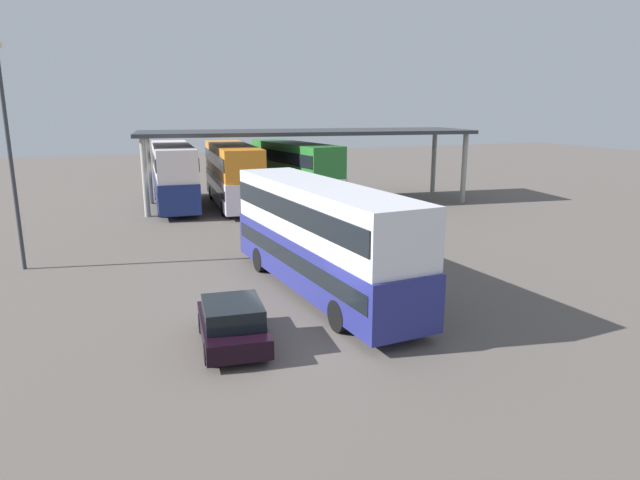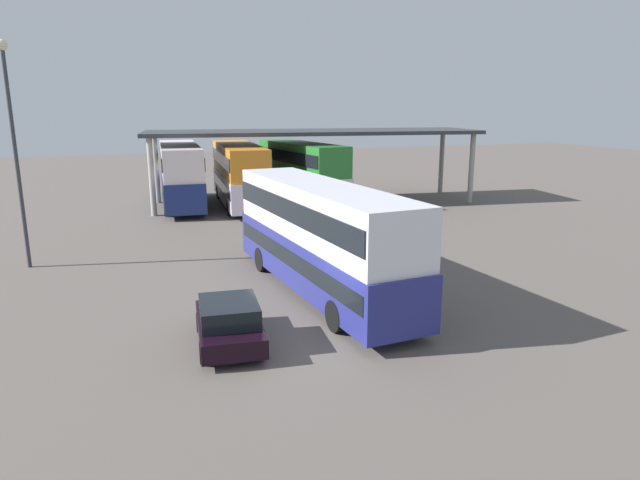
{
  "view_description": "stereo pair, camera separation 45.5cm",
  "coord_description": "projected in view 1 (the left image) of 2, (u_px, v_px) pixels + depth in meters",
  "views": [
    {
      "loc": [
        -6.77,
        -14.11,
        6.74
      ],
      "look_at": [
        0.26,
        4.2,
        2.0
      ],
      "focal_mm": 31.22,
      "sensor_mm": 36.0,
      "label": 1
    },
    {
      "loc": [
        -6.34,
        -14.27,
        6.74
      ],
      "look_at": [
        0.26,
        4.2,
        2.0
      ],
      "focal_mm": 31.22,
      "sensor_mm": 36.0,
      "label": 2
    }
  ],
  "objects": [
    {
      "name": "double_decker_mid_row",
      "position": [
        233.0,
        173.0,
        37.86
      ],
      "size": [
        3.29,
        11.15,
        4.2
      ],
      "rotation": [
        0.0,
        0.0,
        1.5
      ],
      "color": "white",
      "rests_on": "ground_plane"
    },
    {
      "name": "depot_canopy",
      "position": [
        307.0,
        135.0,
        38.55
      ],
      "size": [
        23.43,
        8.79,
        5.09
      ],
      "rotation": [
        0.0,
        0.0,
        -0.12
      ],
      "color": "#33353A",
      "rests_on": "ground_plane"
    },
    {
      "name": "double_decker_far_right",
      "position": [
        295.0,
        170.0,
        39.15
      ],
      "size": [
        3.87,
        10.51,
        4.24
      ],
      "rotation": [
        0.0,
        0.0,
        1.71
      ],
      "color": "silver",
      "rests_on": "ground_plane"
    },
    {
      "name": "parked_hatchback",
      "position": [
        233.0,
        323.0,
        15.93
      ],
      "size": [
        2.08,
        3.75,
        1.35
      ],
      "rotation": [
        0.0,
        0.0,
        1.48
      ],
      "color": "black",
      "rests_on": "ground_plane"
    },
    {
      "name": "lamppost_tall",
      "position": [
        7.0,
        132.0,
        22.26
      ],
      "size": [
        0.44,
        0.44,
        9.28
      ],
      "color": "#33353A",
      "rests_on": "ground_plane"
    },
    {
      "name": "double_decker_main",
      "position": [
        320.0,
        234.0,
        20.13
      ],
      "size": [
        3.35,
        11.58,
        4.04
      ],
      "rotation": [
        0.0,
        0.0,
        1.65
      ],
      "color": "navy",
      "rests_on": "ground_plane"
    },
    {
      "name": "double_decker_near_canopy",
      "position": [
        174.0,
        173.0,
        37.61
      ],
      "size": [
        3.13,
        10.99,
        4.22
      ],
      "rotation": [
        0.0,
        0.0,
        1.51
      ],
      "color": "navy",
      "rests_on": "ground_plane"
    },
    {
      "name": "ground_plane",
      "position": [
        362.0,
        336.0,
        16.74
      ],
      "size": [
        140.0,
        140.0,
        0.0
      ],
      "primitive_type": "plane",
      "color": "#5D554F"
    }
  ]
}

